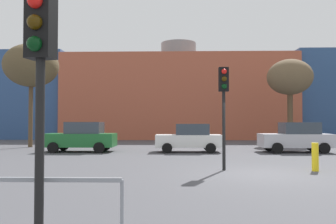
% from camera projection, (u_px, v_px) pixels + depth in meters
% --- Properties ---
extents(ground_plane, '(200.00, 200.00, 0.00)m').
position_uv_depth(ground_plane, '(261.00, 174.00, 11.64)').
color(ground_plane, '#47474C').
extents(building_backdrop, '(43.50, 10.55, 10.76)m').
position_uv_depth(building_backdrop, '(179.00, 98.00, 38.41)').
color(building_backdrop, '#B2563D').
rests_on(building_backdrop, ground_plane).
extents(parked_car_0, '(4.12, 2.02, 1.78)m').
position_uv_depth(parked_car_0, '(82.00, 137.00, 20.24)').
color(parked_car_0, '#1E662D').
rests_on(parked_car_0, ground_plane).
extents(parked_car_1, '(3.86, 1.90, 1.67)m').
position_uv_depth(parked_car_1, '(189.00, 138.00, 20.08)').
color(parked_car_1, white).
rests_on(parked_car_1, ground_plane).
extents(parked_car_2, '(4.08, 2.00, 1.77)m').
position_uv_depth(parked_car_2, '(296.00, 137.00, 19.93)').
color(parked_car_2, silver).
rests_on(parked_car_2, ground_plane).
extents(traffic_light_near_left, '(0.40, 0.39, 3.53)m').
position_uv_depth(traffic_light_near_left, '(40.00, 61.00, 4.45)').
color(traffic_light_near_left, black).
rests_on(traffic_light_near_left, ground_plane).
extents(traffic_light_island, '(0.36, 0.36, 3.83)m').
position_uv_depth(traffic_light_island, '(224.00, 94.00, 12.56)').
color(traffic_light_island, black).
rests_on(traffic_light_island, ground_plane).
extents(bare_tree_0, '(3.83, 3.83, 7.35)m').
position_uv_depth(bare_tree_0, '(31.00, 66.00, 24.15)').
color(bare_tree_0, brown).
rests_on(bare_tree_0, ground_plane).
extents(bare_tree_1, '(3.56, 3.56, 6.80)m').
position_uv_depth(bare_tree_1, '(290.00, 78.00, 27.00)').
color(bare_tree_1, brown).
rests_on(bare_tree_1, ground_plane).
extents(bollard_yellow_0, '(0.24, 0.24, 1.03)m').
position_uv_depth(bollard_yellow_0, '(315.00, 157.00, 12.29)').
color(bollard_yellow_0, yellow).
rests_on(bollard_yellow_0, ground_plane).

